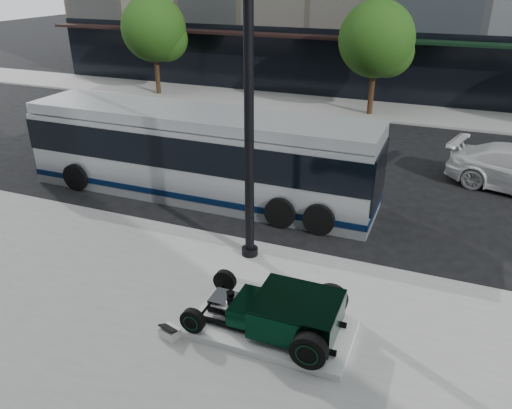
% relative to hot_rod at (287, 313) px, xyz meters
% --- Properties ---
extents(ground, '(120.00, 120.00, 0.00)m').
position_rel_hot_rod_xyz_m(ground, '(-2.59, 5.49, -0.70)').
color(ground, black).
rests_on(ground, ground).
extents(sidewalk_far, '(70.00, 4.00, 0.12)m').
position_rel_hot_rod_xyz_m(sidewalk_far, '(-2.59, 19.49, -0.64)').
color(sidewalk_far, gray).
rests_on(sidewalk_far, ground).
extents(street_trees, '(29.80, 3.80, 5.70)m').
position_rel_hot_rod_xyz_m(street_trees, '(-1.44, 18.57, 3.07)').
color(street_trees, black).
rests_on(street_trees, sidewalk_far).
extents(display_plinth, '(3.40, 1.80, 0.15)m').
position_rel_hot_rod_xyz_m(display_plinth, '(-0.33, -0.00, -0.50)').
color(display_plinth, silver).
rests_on(display_plinth, sidewalk_near).
extents(hot_rod, '(3.22, 2.00, 0.81)m').
position_rel_hot_rod_xyz_m(hot_rod, '(0.00, 0.00, 0.00)').
color(hot_rod, black).
rests_on(hot_rod, display_plinth).
extents(info_plaque, '(0.47, 0.40, 0.31)m').
position_rel_hot_rod_xyz_m(info_plaque, '(-2.24, -0.97, -0.45)').
color(info_plaque, silver).
rests_on(info_plaque, sidewalk_near).
extents(lamppost, '(0.44, 0.44, 8.00)m').
position_rel_hot_rod_xyz_m(lamppost, '(-1.97, 2.75, 3.12)').
color(lamppost, black).
rests_on(lamppost, sidewalk_near).
extents(transit_bus, '(12.12, 2.88, 2.92)m').
position_rel_hot_rod_xyz_m(transit_bus, '(-5.20, 6.08, 0.79)').
color(transit_bus, '#A9AFB3').
rests_on(transit_bus, ground).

